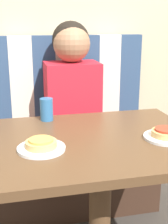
{
  "coord_description": "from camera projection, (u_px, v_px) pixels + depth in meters",
  "views": [
    {
      "loc": [
        -0.35,
        -1.19,
        1.19
      ],
      "look_at": [
        0.0,
        0.32,
        0.73
      ],
      "focal_mm": 50.0,
      "sensor_mm": 36.0,
      "label": 1
    }
  ],
  "objects": [
    {
      "name": "plate_left",
      "position": [
        41.0,
        148.0,
        1.2
      ],
      "size": [
        0.19,
        0.19,
        0.01
      ],
      "color": "white",
      "rests_on": "dining_table"
    },
    {
      "name": "plate_right",
      "position": [
        166.0,
        137.0,
        1.31
      ],
      "size": [
        0.19,
        0.19,
        0.01
      ],
      "color": "white",
      "rests_on": "dining_table"
    },
    {
      "name": "wall_back",
      "position": [
        63.0,
        3.0,
        2.05
      ],
      "size": [
        7.0,
        0.05,
        2.6
      ],
      "color": "#C6B28E",
      "rests_on": "ground_plane"
    },
    {
      "name": "pizza_left",
      "position": [
        41.0,
        143.0,
        1.19
      ],
      "size": [
        0.12,
        0.12,
        0.03
      ],
      "color": "tan",
      "rests_on": "plate_left"
    },
    {
      "name": "drinking_cup",
      "position": [
        47.0,
        109.0,
        1.54
      ],
      "size": [
        0.06,
        0.06,
        0.11
      ],
      "color": "#2D669E",
      "rests_on": "dining_table"
    },
    {
      "name": "booth_seat",
      "position": [
        73.0,
        171.0,
        2.07
      ],
      "size": [
        1.04,
        0.49,
        0.45
      ],
      "color": "#382319",
      "rests_on": "ground_plane"
    },
    {
      "name": "person",
      "position": [
        72.0,
        81.0,
        1.9
      ],
      "size": [
        0.33,
        0.26,
        0.73
      ],
      "color": "red",
      "rests_on": "booth_seat"
    },
    {
      "name": "pizza_right",
      "position": [
        166.0,
        133.0,
        1.31
      ],
      "size": [
        0.12,
        0.12,
        0.03
      ],
      "color": "tan",
      "rests_on": "plate_right"
    },
    {
      "name": "booth_backrest",
      "position": [
        66.0,
        84.0,
        2.11
      ],
      "size": [
        1.04,
        0.07,
        0.64
      ],
      "color": "navy",
      "rests_on": "booth_seat"
    },
    {
      "name": "dining_table",
      "position": [
        101.0,
        159.0,
        1.36
      ],
      "size": [
        0.86,
        0.73,
        0.71
      ],
      "color": "brown",
      "rests_on": "ground_plane"
    }
  ]
}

